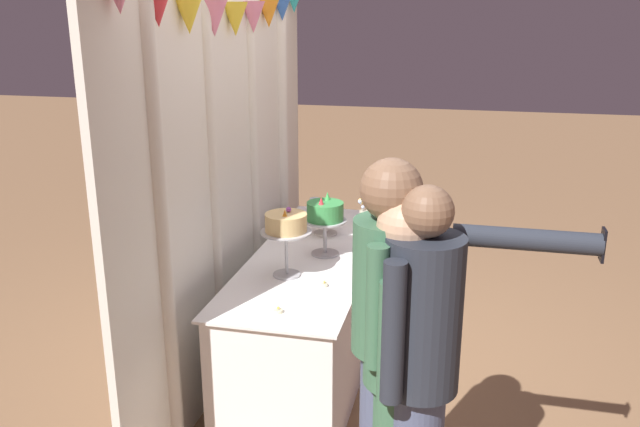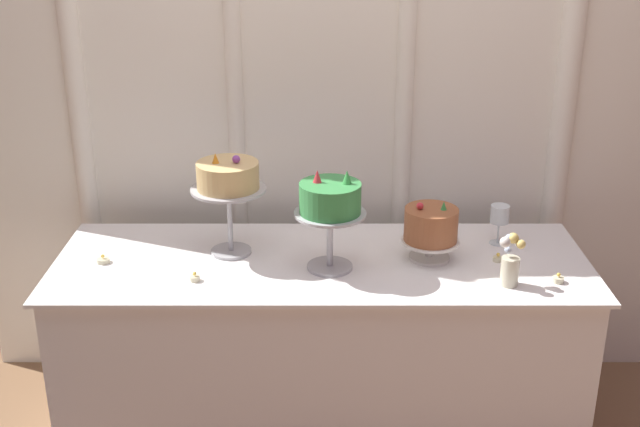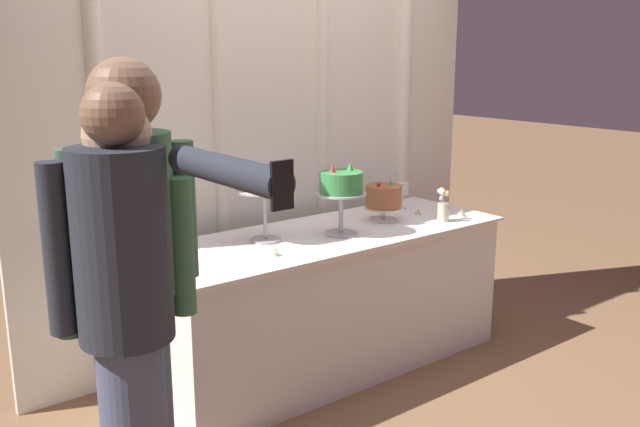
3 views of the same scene
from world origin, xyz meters
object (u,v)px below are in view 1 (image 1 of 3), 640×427
(tealight_far_left, at_px, (278,311))
(tealight_near_right, at_px, (337,221))
(cake_display_leftmost, at_px, (286,226))
(wine_glass, at_px, (315,204))
(guest_man_pink_jacket, at_px, (387,337))
(guest_man_dark_suit, at_px, (400,367))
(tealight_near_left, at_px, (324,285))
(cake_display_center, at_px, (325,215))
(cake_display_rightmost, at_px, (325,216))
(flower_vase, at_px, (364,213))
(guest_girl_blue_dress, at_px, (423,366))
(tealight_far_right, at_px, (365,216))
(cake_table, at_px, (313,311))

(tealight_far_left, height_order, tealight_near_right, same)
(cake_display_leftmost, xyz_separation_m, wine_glass, (1.05, 0.09, -0.18))
(guest_man_pink_jacket, relative_size, guest_man_dark_suit, 1.08)
(wine_glass, relative_size, tealight_near_left, 4.20)
(tealight_near_left, distance_m, tealight_near_right, 1.14)
(cake_display_center, height_order, tealight_near_left, cake_display_center)
(guest_man_dark_suit, bearing_deg, cake_display_rightmost, 21.36)
(cake_display_center, relative_size, guest_man_pink_jacket, 0.23)
(flower_vase, relative_size, tealight_far_left, 4.00)
(wine_glass, xyz_separation_m, tealight_far_left, (-1.53, -0.18, -0.11))
(tealight_near_left, bearing_deg, wine_glass, 15.98)
(tealight_near_right, height_order, guest_girl_blue_dress, guest_girl_blue_dress)
(tealight_near_left, relative_size, guest_man_dark_suit, 0.02)
(cake_display_leftmost, height_order, cake_display_center, cake_display_leftmost)
(tealight_near_left, bearing_deg, flower_vase, -1.41)
(guest_man_pink_jacket, height_order, guest_girl_blue_dress, guest_man_pink_jacket)
(cake_display_leftmost, height_order, guest_man_pink_jacket, guest_man_pink_jacket)
(flower_vase, xyz_separation_m, tealight_near_left, (-1.12, 0.03, -0.08))
(tealight_far_left, xyz_separation_m, tealight_far_right, (1.68, -0.16, 0.00))
(cake_display_rightmost, height_order, tealight_near_left, cake_display_rightmost)
(guest_girl_blue_dress, xyz_separation_m, guest_man_dark_suit, (0.04, 0.09, -0.04))
(cake_display_leftmost, distance_m, guest_man_pink_jacket, 1.21)
(tealight_far_right, bearing_deg, cake_table, 167.55)
(guest_man_dark_suit, bearing_deg, cake_display_center, 23.64)
(cake_display_center, bearing_deg, guest_man_dark_suit, -156.36)
(tealight_far_left, distance_m, tealight_near_right, 1.50)
(cake_table, bearing_deg, cake_display_rightmost, 1.80)
(cake_display_rightmost, distance_m, wine_glass, 0.32)
(cake_display_center, xyz_separation_m, guest_girl_blue_dress, (-1.46, -0.71, -0.11))
(cake_display_rightmost, distance_m, tealight_near_right, 0.28)
(cake_display_center, distance_m, tealight_near_right, 0.69)
(flower_vase, distance_m, tealight_far_right, 0.20)
(tealight_far_left, xyz_separation_m, tealight_near_left, (0.37, -0.15, 0.00))
(guest_girl_blue_dress, bearing_deg, tealight_near_left, 31.86)
(cake_table, bearing_deg, guest_man_dark_suit, -153.56)
(cake_table, xyz_separation_m, wine_glass, (0.70, 0.16, 0.50))
(wine_glass, xyz_separation_m, tealight_near_right, (-0.03, -0.17, -0.11))
(tealight_near_right, xyz_separation_m, guest_man_dark_suit, (-2.06, -0.68, 0.09))
(wine_glass, bearing_deg, tealight_far_right, -66.77)
(tealight_far_right, xyz_separation_m, guest_girl_blue_dress, (-2.28, -0.59, 0.13))
(wine_glass, height_order, tealight_near_right, wine_glass)
(cake_table, distance_m, guest_girl_blue_dress, 1.71)
(wine_glass, bearing_deg, guest_man_dark_suit, -157.93)
(cake_display_leftmost, height_order, tealight_far_left, cake_display_leftmost)
(cake_table, xyz_separation_m, cake_display_rightmost, (0.41, 0.01, 0.51))
(cake_display_leftmost, distance_m, cake_display_rightmost, 0.78)
(cake_display_rightmost, height_order, flower_vase, cake_display_rightmost)
(flower_vase, xyz_separation_m, tealight_far_left, (-1.49, 0.18, -0.08))
(tealight_far_left, bearing_deg, cake_display_rightmost, 1.65)
(tealight_near_right, relative_size, guest_man_dark_suit, 0.02)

